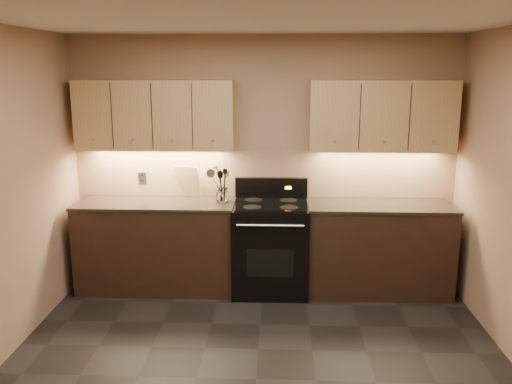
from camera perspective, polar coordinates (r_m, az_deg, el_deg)
floor at (r=4.27m, az=0.01°, el=-19.10°), size 4.00×4.00×0.00m
ceiling at (r=3.64m, az=0.01°, el=18.21°), size 4.00×4.00×0.00m
wall_back at (r=5.70m, az=0.84°, el=3.18°), size 4.00×0.04×2.60m
counter_left at (r=5.75m, az=-10.35°, el=-5.53°), size 1.62×0.62×0.93m
counter_right at (r=5.71m, az=12.71°, el=-5.78°), size 1.46×0.62×0.93m
stove at (r=5.59m, az=1.54°, el=-5.70°), size 0.76×0.68×1.14m
upper_cab_left at (r=5.63m, az=-10.57°, el=7.97°), size 1.60×0.30×0.70m
upper_cab_right at (r=5.58m, az=13.12°, el=7.81°), size 1.44×0.30×0.70m
outlet_plate at (r=5.91m, az=-11.88°, el=1.47°), size 0.08×0.01×0.12m
utensil_crock at (r=5.54m, az=-3.59°, el=-0.33°), size 0.14×0.14×0.15m
cutting_board at (r=5.78m, az=-7.16°, el=1.13°), size 0.28×0.17×0.33m
wooden_spoon at (r=5.52m, az=-3.86°, el=0.73°), size 0.14×0.17×0.32m
black_spoon at (r=5.55m, az=-3.63°, el=0.75°), size 0.08×0.10×0.31m
black_turner at (r=5.49m, az=-3.44°, el=0.79°), size 0.11×0.15×0.35m
steel_spatula at (r=5.52m, az=-3.25°, el=1.03°), size 0.22×0.17×0.38m
steel_skimmer at (r=5.49m, az=-3.32°, el=0.80°), size 0.24×0.15×0.35m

